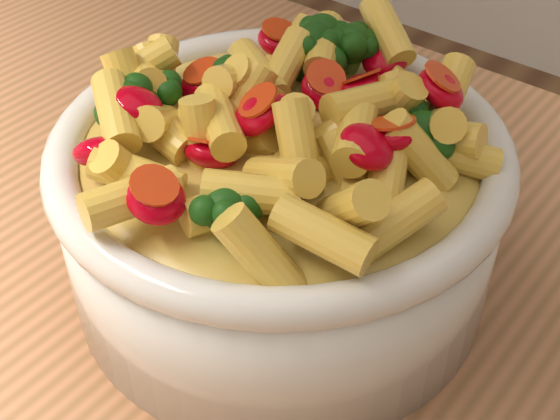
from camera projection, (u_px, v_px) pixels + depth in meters
The scene contains 2 objects.
serving_bowl at pixel (280, 208), 0.48m from camera, with size 0.27×0.27×0.12m.
pasta_salad at pixel (280, 109), 0.44m from camera, with size 0.22×0.22×0.05m.
Camera 1 is at (0.13, -0.22, 1.27)m, focal length 50.00 mm.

